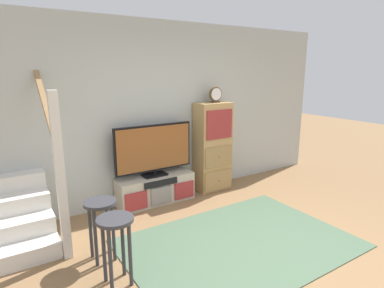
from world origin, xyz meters
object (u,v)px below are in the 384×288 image
Objects in this scene: side_cabinet at (213,147)px; media_console at (156,189)px; desk_clock at (216,95)px; bar_stool_far at (101,216)px; television at (154,149)px; bar_stool_near at (116,235)px.

media_console is at bearing -179.45° from side_cabinet.
desk_clock is 0.38× the size of bar_stool_far.
bar_stool_far is at bearing -137.09° from television.
desk_clock is (1.10, -0.00, 1.38)m from media_console.
desk_clock reaches higher than media_console.
television is at bearing 53.45° from bar_stool_near.
bar_stool_far is (-2.23, -1.02, -1.10)m from desk_clock.
media_console is 0.80× the size of side_cabinet.
media_console is at bearing 42.25° from bar_stool_far.
desk_clock is (1.10, -0.03, 0.75)m from television.
bar_stool_far is (-2.20, -1.04, -0.24)m from side_cabinet.
television is at bearing 178.51° from desk_clock.
television is 4.87× the size of desk_clock.
desk_clock is 0.37× the size of bar_stool_near.
bar_stool_far is (-1.13, -1.05, -0.34)m from television.
side_cabinet is 5.89× the size of desk_clock.
television is 1.94m from bar_stool_near.
bar_stool_far is (-1.13, -1.03, 0.28)m from media_console.
bar_stool_near is at bearing -146.03° from desk_clock.
desk_clock reaches higher than bar_stool_far.
television is 1.33m from desk_clock.
side_cabinet is at bearing 0.55° from media_console.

